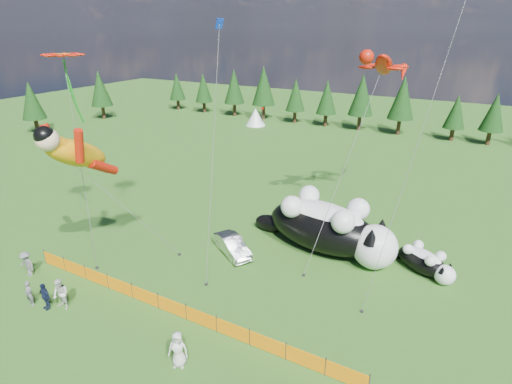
{
  "coord_description": "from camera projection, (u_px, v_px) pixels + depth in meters",
  "views": [
    {
      "loc": [
        12.78,
        -16.71,
        15.01
      ],
      "look_at": [
        1.57,
        4.0,
        5.22
      ],
      "focal_mm": 28.0,
      "sensor_mm": 36.0,
      "label": 1
    }
  ],
  "objects": [
    {
      "name": "festival_tents",
      "position": [
        450.0,
        139.0,
        52.06
      ],
      "size": [
        50.0,
        3.2,
        2.8
      ],
      "primitive_type": null,
      "color": "white",
      "rests_on": "ground"
    },
    {
      "name": "tree_line",
      "position": [
        376.0,
        106.0,
        59.96
      ],
      "size": [
        90.0,
        4.0,
        8.0
      ],
      "primitive_type": null,
      "color": "black",
      "rests_on": "ground"
    },
    {
      "name": "cat_small",
      "position": [
        425.0,
        261.0,
        26.02
      ],
      "size": [
        4.42,
        3.26,
        1.75
      ],
      "rotation": [
        0.0,
        0.0,
        -0.52
      ],
      "color": "black",
      "rests_on": "ground"
    },
    {
      "name": "spectator_b",
      "position": [
        61.0,
        294.0,
        22.6
      ],
      "size": [
        0.96,
        0.59,
        1.93
      ],
      "primitive_type": "imported",
      "rotation": [
        0.0,
        0.0,
        -0.03
      ],
      "color": "silver",
      "rests_on": "ground"
    },
    {
      "name": "superhero_kite",
      "position": [
        77.0,
        153.0,
        23.68
      ],
      "size": [
        6.39,
        6.72,
        11.19
      ],
      "color": "orange",
      "rests_on": "ground"
    },
    {
      "name": "safety_fence",
      "position": [
        172.0,
        307.0,
        22.32
      ],
      "size": [
        22.06,
        0.06,
        1.1
      ],
      "color": "#262626",
      "rests_on": "ground"
    },
    {
      "name": "car",
      "position": [
        232.0,
        246.0,
        28.29
      ],
      "size": [
        3.99,
        3.23,
        1.28
      ],
      "primitive_type": "imported",
      "rotation": [
        0.0,
        0.0,
        1.0
      ],
      "color": "silver",
      "rests_on": "ground"
    },
    {
      "name": "gecko_kite",
      "position": [
        384.0,
        65.0,
        28.13
      ],
      "size": [
        4.16,
        13.01,
        15.63
      ],
      "color": "red",
      "rests_on": "ground"
    },
    {
      "name": "spectator_d",
      "position": [
        27.0,
        264.0,
        25.63
      ],
      "size": [
        1.17,
        0.65,
        1.77
      ],
      "primitive_type": "imported",
      "rotation": [
        0.0,
        0.0,
        0.06
      ],
      "color": "slate",
      "rests_on": "ground"
    },
    {
      "name": "flower_kite",
      "position": [
        63.0,
        58.0,
        24.7
      ],
      "size": [
        4.45,
        4.03,
        13.71
      ],
      "color": "red",
      "rests_on": "ground"
    },
    {
      "name": "ground",
      "position": [
        204.0,
        286.0,
        24.95
      ],
      "size": [
        160.0,
        160.0,
        0.0
      ],
      "primitive_type": "plane",
      "color": "#143A0A",
      "rests_on": "ground"
    },
    {
      "name": "spectator_e",
      "position": [
        178.0,
        349.0,
        18.75
      ],
      "size": [
        1.11,
        0.93,
        1.94
      ],
      "primitive_type": "imported",
      "rotation": [
        0.0,
        0.0,
        0.38
      ],
      "color": "silver",
      "rests_on": "ground"
    },
    {
      "name": "diamond_kite_a",
      "position": [
        219.0,
        41.0,
        25.3
      ],
      "size": [
        2.8,
        6.76,
        16.45
      ],
      "color": "#0D34CC",
      "rests_on": "ground"
    },
    {
      "name": "spectator_a",
      "position": [
        29.0,
        293.0,
        22.96
      ],
      "size": [
        0.58,
        0.39,
        1.58
      ],
      "primitive_type": "imported",
      "rotation": [
        0.0,
        0.0,
        0.02
      ],
      "color": "slate",
      "rests_on": "ground"
    },
    {
      "name": "cat_large",
      "position": [
        329.0,
        227.0,
        28.2
      ],
      "size": [
        11.22,
        5.15,
        4.06
      ],
      "rotation": [
        0.0,
        0.0,
        -0.15
      ],
      "color": "black",
      "rests_on": "ground"
    },
    {
      "name": "spectator_c",
      "position": [
        45.0,
        296.0,
        22.65
      ],
      "size": [
        1.03,
        0.59,
        1.69
      ],
      "primitive_type": "imported",
      "rotation": [
        0.0,
        0.0,
        -0.09
      ],
      "color": "#151E3B",
      "rests_on": "ground"
    }
  ]
}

